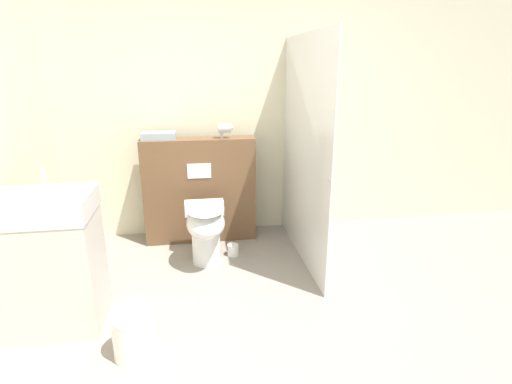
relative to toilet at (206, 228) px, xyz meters
name	(u,v)px	position (x,y,z in m)	size (l,w,h in m)	color
ground_plane	(276,362)	(0.35, -1.31, -0.34)	(12.00, 12.00, 0.00)	gray
wall_back	(234,110)	(0.35, 0.80, 0.91)	(8.00, 0.06, 2.50)	beige
partition_panel	(200,190)	(-0.03, 0.56, 0.17)	(1.08, 0.24, 1.02)	brown
shower_glass	(304,153)	(0.86, 0.04, 0.62)	(0.04, 1.46, 1.93)	silver
toilet	(206,228)	(0.00, 0.00, 0.00)	(0.35, 0.57, 0.55)	white
sink_vanity	(50,262)	(-1.03, -0.70, 0.12)	(0.61, 0.48, 1.06)	beige
hair_drier	(225,128)	(0.23, 0.52, 0.77)	(0.15, 0.09, 0.14)	#B7B7BC
folded_towel	(158,136)	(-0.39, 0.57, 0.71)	(0.31, 0.16, 0.07)	#8C9EAD
spare_toilet_roll	(233,250)	(0.24, 0.12, -0.29)	(0.10, 0.10, 0.11)	white
waste_bin	(134,335)	(-0.47, -1.11, -0.20)	(0.26, 0.26, 0.28)	silver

